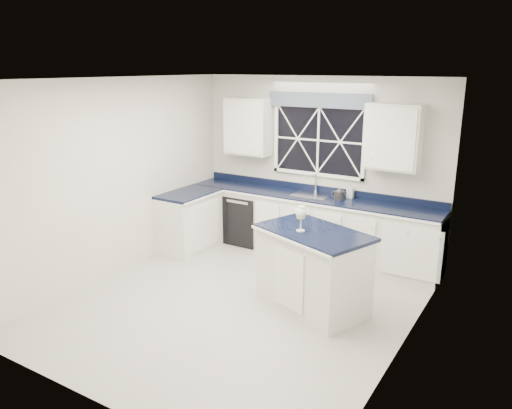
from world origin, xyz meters
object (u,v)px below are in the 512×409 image
Objects in this scene: wine_glass at (301,214)px; soap_bottle at (350,191)px; dishwasher at (248,218)px; kettle at (339,194)px; island at (313,269)px; faucet at (315,183)px.

soap_bottle is at bearing 93.58° from wine_glass.
dishwasher is 3.37× the size of kettle.
island is 0.71m from wine_glass.
soap_bottle is (-0.25, 1.79, 0.55)m from island.
kettle is at bearing 1.37° from dishwasher.
soap_bottle is at bearing 118.15° from island.
kettle is at bearing -125.20° from soap_bottle.
kettle is at bearing 122.64° from island.
wine_glass reaches higher than dishwasher.
soap_bottle is (0.11, 0.16, 0.03)m from kettle.
wine_glass reaches higher than faucet.
faucet is 2.01m from wine_glass.
faucet is 0.57m from soap_bottle.
island is 6.96× the size of soap_bottle.
wine_glass is at bearing -69.88° from faucet.
wine_glass reaches higher than island.
dishwasher is at bearing 160.49° from island.
faucet is at bearing 153.50° from kettle.
soap_bottle reaches higher than island.
wine_glass is 1.38× the size of soap_bottle.
dishwasher is 1.31m from faucet.
faucet reaches higher than dishwasher.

